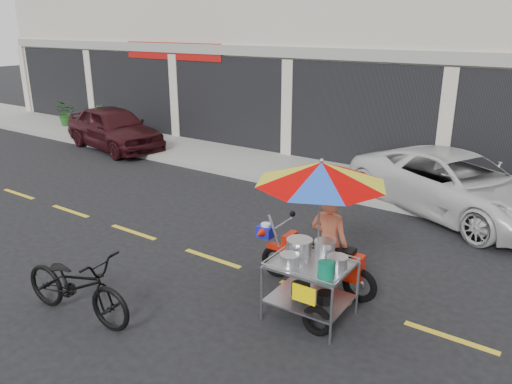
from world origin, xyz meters
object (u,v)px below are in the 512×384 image
Objects in this scene: near_bicycle at (76,285)px; maroon_sedan at (114,128)px; food_vendor_rig at (321,214)px; white_pickup at (456,184)px.

maroon_sedan is at bearing 41.69° from near_bicycle.
maroon_sedan is at bearing 153.10° from food_vendor_rig.
maroon_sedan is at bearing 116.21° from white_pickup.
food_vendor_rig is at bearing -104.30° from maroon_sedan.
white_pickup is at bearing 81.33° from food_vendor_rig.
white_pickup reaches higher than near_bicycle.
maroon_sedan is 11.00m from food_vendor_rig.
white_pickup is 2.08× the size of food_vendor_rig.
white_pickup is at bearing -29.69° from near_bicycle.
maroon_sedan reaches higher than white_pickup.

